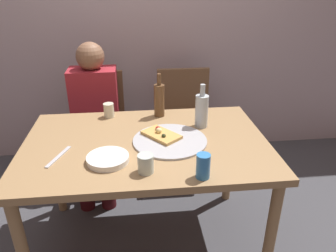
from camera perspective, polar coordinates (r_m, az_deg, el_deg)
name	(u,v)px	position (r m, az deg, el deg)	size (l,w,h in m)	color
ground_plane	(149,241)	(2.30, -3.32, -19.52)	(8.00, 8.00, 0.00)	#424247
back_wall	(137,14)	(2.96, -5.48, 19.07)	(6.00, 0.10, 2.60)	#B29EA3
dining_table	(146,154)	(1.89, -3.83, -4.96)	(1.38, 0.91, 0.76)	#99754C
pizza_tray	(170,141)	(1.84, 0.34, -2.58)	(0.42, 0.42, 0.01)	#ADADB2
pizza_slice_last	(161,134)	(1.87, -1.24, -1.48)	(0.24, 0.25, 0.05)	tan
wine_bottle	(159,100)	(2.13, -1.55, 4.67)	(0.07, 0.07, 0.29)	brown
beer_bottle	(202,110)	(1.99, 5.95, 2.77)	(0.08, 0.08, 0.27)	#B2BCC1
tumbler_near	(109,110)	(2.17, -10.37, 2.75)	(0.07, 0.07, 0.09)	beige
tumbler_far	(146,164)	(1.55, -3.96, -6.64)	(0.08, 0.08, 0.09)	#B7C6BC
soda_can	(203,166)	(1.51, 6.21, -7.04)	(0.07, 0.07, 0.12)	#337AC1
plate_stack	(108,159)	(1.68, -10.56, -5.69)	(0.22, 0.22, 0.03)	white
table_knife	(59,157)	(1.78, -18.72, -5.14)	(0.22, 0.02, 0.01)	#B7B7BC
chair_left	(98,121)	(2.74, -12.27, 0.92)	(0.44, 0.44, 0.90)	brown
chair_right	(184,117)	(2.75, 2.92, 1.61)	(0.44, 0.44, 0.90)	brown
guest_in_sweater	(95,114)	(2.55, -12.82, 2.12)	(0.36, 0.56, 1.17)	maroon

